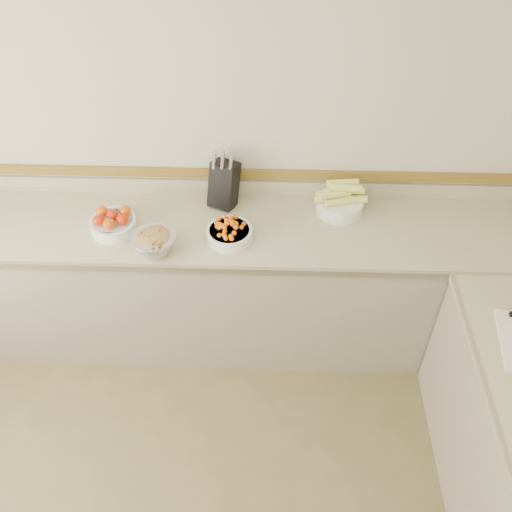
{
  "coord_description": "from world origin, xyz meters",
  "views": [
    {
      "loc": [
        0.42,
        -0.73,
        2.99
      ],
      "look_at": [
        0.35,
        1.35,
        1.0
      ],
      "focal_mm": 40.0,
      "sensor_mm": 36.0,
      "label": 1
    }
  ],
  "objects_px": {
    "knife_block": "(224,183)",
    "tomato_bowl": "(113,223)",
    "cherry_tomato_bowl": "(229,232)",
    "rhubarb_bowl": "(154,242)",
    "corn_bowl": "(340,201)"
  },
  "relations": [
    {
      "from": "knife_block",
      "to": "corn_bowl",
      "type": "relative_size",
      "value": 1.18
    },
    {
      "from": "knife_block",
      "to": "tomato_bowl",
      "type": "xyz_separation_m",
      "value": [
        -0.6,
        -0.26,
        -0.09
      ]
    },
    {
      "from": "cherry_tomato_bowl",
      "to": "corn_bowl",
      "type": "xyz_separation_m",
      "value": [
        0.62,
        0.26,
        0.02
      ]
    },
    {
      "from": "knife_block",
      "to": "cherry_tomato_bowl",
      "type": "xyz_separation_m",
      "value": [
        0.05,
        -0.31,
        -0.1
      ]
    },
    {
      "from": "corn_bowl",
      "to": "rhubarb_bowl",
      "type": "height_order",
      "value": "corn_bowl"
    },
    {
      "from": "corn_bowl",
      "to": "tomato_bowl",
      "type": "bearing_deg",
      "value": -170.54
    },
    {
      "from": "knife_block",
      "to": "cherry_tomato_bowl",
      "type": "distance_m",
      "value": 0.33
    },
    {
      "from": "tomato_bowl",
      "to": "rhubarb_bowl",
      "type": "relative_size",
      "value": 1.06
    },
    {
      "from": "cherry_tomato_bowl",
      "to": "rhubarb_bowl",
      "type": "relative_size",
      "value": 1.04
    },
    {
      "from": "knife_block",
      "to": "rhubarb_bowl",
      "type": "xyz_separation_m",
      "value": [
        -0.34,
        -0.43,
        -0.07
      ]
    },
    {
      "from": "tomato_bowl",
      "to": "cherry_tomato_bowl",
      "type": "xyz_separation_m",
      "value": [
        0.65,
        -0.05,
        -0.01
      ]
    },
    {
      "from": "tomato_bowl",
      "to": "corn_bowl",
      "type": "bearing_deg",
      "value": 9.46
    },
    {
      "from": "tomato_bowl",
      "to": "cherry_tomato_bowl",
      "type": "distance_m",
      "value": 0.65
    },
    {
      "from": "knife_block",
      "to": "tomato_bowl",
      "type": "distance_m",
      "value": 0.66
    },
    {
      "from": "knife_block",
      "to": "tomato_bowl",
      "type": "height_order",
      "value": "knife_block"
    }
  ]
}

